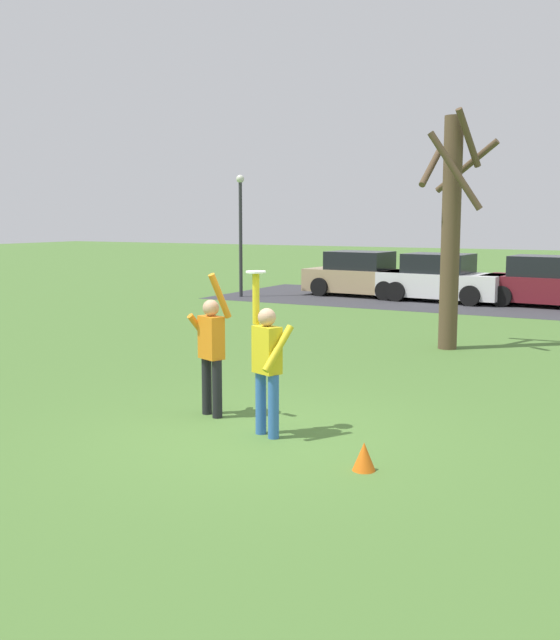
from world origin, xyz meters
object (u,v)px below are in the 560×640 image
at_px(bare_tree_tall, 451,225).
at_px(lamppost_by_lot, 241,223).
at_px(frisbee_disc, 256,272).
at_px(parked_car_maroon, 550,283).
at_px(field_cone_orange, 364,456).
at_px(parked_car_tan, 362,276).
at_px(person_catcher, 267,361).
at_px(parked_car_white, 441,280).
at_px(person_defender, 211,347).

bearing_deg(bare_tree_tall, lamppost_by_lot, 143.41).
bearing_deg(frisbee_disc, parked_car_maroon, 85.83).
bearing_deg(field_cone_orange, parked_car_tan, 111.97).
bearing_deg(person_catcher, bare_tree_tall, -69.37).
height_order(person_catcher, parked_car_white, person_catcher).
bearing_deg(person_catcher, frisbee_disc, 0.00).
xyz_separation_m(bare_tree_tall, field_cone_orange, (1.31, -8.08, -2.47)).
distance_m(parked_car_white, lamppost_by_lot, 7.17).
xyz_separation_m(person_catcher, person_defender, (-1.16, 0.49, -0.00)).
relative_size(person_defender, parked_car_maroon, 0.48).
xyz_separation_m(parked_car_tan, parked_car_white, (2.97, -0.33, 0.00)).
height_order(parked_car_white, lamppost_by_lot, lamppost_by_lot).
xyz_separation_m(parked_car_maroon, bare_tree_tall, (-0.71, -9.08, 1.90)).
relative_size(person_defender, frisbee_disc, 7.95).
height_order(person_defender, lamppost_by_lot, lamppost_by_lot).
height_order(parked_car_maroon, bare_tree_tall, bare_tree_tall).
height_order(parked_car_white, field_cone_orange, parked_car_white).
bearing_deg(bare_tree_tall, parked_car_tan, 121.54).
height_order(person_defender, parked_car_white, person_defender).
bearing_deg(field_cone_orange, person_defender, 157.60).
bearing_deg(parked_car_tan, person_catcher, -67.44).
relative_size(parked_car_white, parked_car_maroon, 1.00).
bearing_deg(person_defender, bare_tree_tall, 101.07).
bearing_deg(person_catcher, parked_car_white, -58.73).
height_order(person_catcher, frisbee_disc, frisbee_disc).
relative_size(person_catcher, field_cone_orange, 6.50).
xyz_separation_m(frisbee_disc, bare_tree_tall, (0.48, 7.35, 0.53)).
bearing_deg(parked_car_maroon, frisbee_disc, -89.57).
bearing_deg(parked_car_tan, lamppost_by_lot, -143.01).
bearing_deg(parked_car_tan, frisbee_disc, -68.00).
bearing_deg(person_defender, lamppost_by_lot, 142.46).
bearing_deg(bare_tree_tall, field_cone_orange, -80.80).
bearing_deg(person_catcher, person_defender, 0.00).
relative_size(parked_car_tan, parked_car_maroon, 1.00).
bearing_deg(frisbee_disc, person_catcher, -22.77).
bearing_deg(lamppost_by_lot, parked_car_maroon, 11.93).
bearing_deg(frisbee_disc, parked_car_white, 97.83).
bearing_deg(parked_car_white, parked_car_maroon, 6.74).
xyz_separation_m(person_defender, lamppost_by_lot, (-7.92, 13.90, 1.60)).
height_order(person_defender, frisbee_disc, frisbee_disc).
bearing_deg(bare_tree_tall, parked_car_white, 106.95).
height_order(person_defender, parked_car_tan, person_defender).
bearing_deg(parked_car_maroon, person_defender, -93.05).
bearing_deg(parked_car_maroon, person_catcher, -88.83).
bearing_deg(parked_car_tan, bare_tree_tall, -53.86).
bearing_deg(field_cone_orange, parked_car_maroon, 91.99).
bearing_deg(bare_tree_tall, person_catcher, -92.14).
distance_m(frisbee_disc, field_cone_orange, 2.74).
bearing_deg(frisbee_disc, field_cone_orange, -22.20).
xyz_separation_m(person_defender, parked_car_maroon, (2.15, 16.02, -0.25)).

